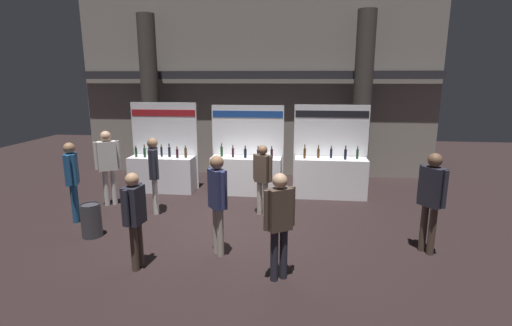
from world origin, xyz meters
TOP-DOWN VIEW (x-y plane):
  - ground_plane at (0.00, 0.00)m, footprint 24.00×24.00m
  - hall_colonnade at (0.00, 4.48)m, footprint 11.17×1.13m
  - exhibitor_booth_0 at (-2.34, 2.32)m, footprint 1.86×0.66m
  - exhibitor_booth_1 at (-0.00, 2.35)m, footprint 1.97×0.66m
  - exhibitor_booth_2 at (2.24, 2.30)m, footprint 1.95×0.66m
  - trash_bin at (-2.65, -0.89)m, footprint 0.39×0.39m
  - visitor_0 at (-1.89, 0.57)m, footprint 0.36×0.58m
  - visitor_1 at (0.59, 0.71)m, footprint 0.45×0.33m
  - visitor_2 at (-1.21, -2.02)m, footprint 0.29×0.50m
  - visitor_3 at (3.72, -0.88)m, footprint 0.41×0.49m
  - visitor_4 at (-3.21, 0.98)m, footprint 0.53×0.42m
  - visitor_5 at (1.12, -2.11)m, footprint 0.46×0.37m
  - visitor_6 at (-3.43, -0.15)m, footprint 0.32×0.47m
  - visitor_7 at (0.01, -1.37)m, footprint 0.37×0.41m

SIDE VIEW (x-z plane):
  - ground_plane at x=0.00m, z-range 0.00..0.00m
  - trash_bin at x=-2.65m, z-range 0.00..0.68m
  - exhibitor_booth_0 at x=-2.34m, z-range -0.62..1.81m
  - exhibitor_booth_1 at x=0.00m, z-range -0.58..1.79m
  - exhibitor_booth_2 at x=2.24m, z-range -0.58..1.82m
  - visitor_1 at x=0.59m, z-range 0.13..1.76m
  - visitor_2 at x=-1.21m, z-range 0.15..1.78m
  - visitor_5 at x=1.12m, z-range 0.15..1.87m
  - visitor_6 at x=-3.43m, z-range 0.16..1.92m
  - visitor_0 at x=-1.89m, z-range 0.18..1.96m
  - visitor_7 at x=0.01m, z-range 0.17..1.97m
  - visitor_3 at x=3.72m, z-range 0.19..2.02m
  - visitor_4 at x=-3.21m, z-range 0.20..2.05m
  - hall_colonnade at x=0.00m, z-range -0.05..5.71m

